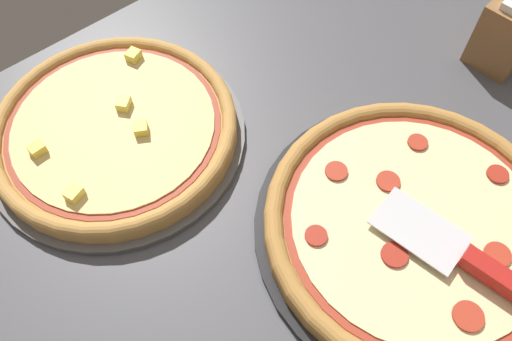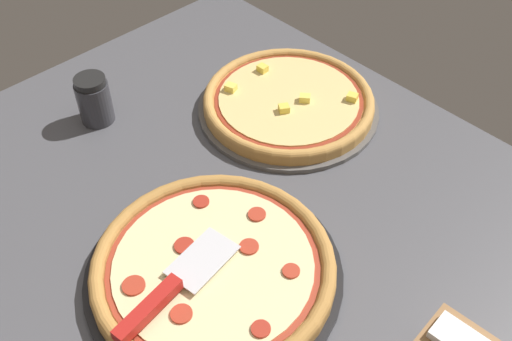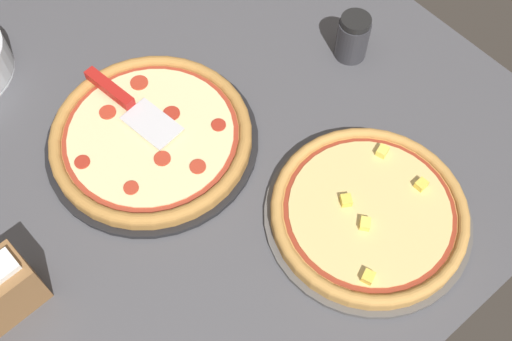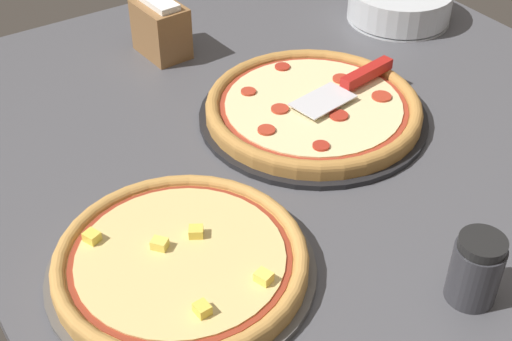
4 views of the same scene
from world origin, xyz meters
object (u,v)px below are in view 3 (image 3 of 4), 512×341
pizza_front (151,135)px  parmesan_shaker (353,37)px  napkin_holder (0,291)px  serving_spatula (120,97)px  pizza_back (369,211)px

pizza_front → parmesan_shaker: 45.59cm
parmesan_shaker → napkin_holder: bearing=2.2°
serving_spatula → napkin_holder: size_ratio=1.99×
pizza_back → napkin_holder: napkin_holder is taller
serving_spatula → pizza_back: bearing=113.3°
pizza_back → serving_spatula: (20.38, -47.44, 2.26)cm
serving_spatula → napkin_holder: bearing=30.3°
napkin_holder → serving_spatula: bearing=-149.7°
pizza_front → parmesan_shaker: size_ratio=3.76×
pizza_front → parmesan_shaker: bearing=169.9°
pizza_back → serving_spatula: bearing=-66.7°
parmesan_shaker → napkin_holder: (80.76, 3.15, 0.63)cm
pizza_front → serving_spatula: bearing=-89.1°
napkin_holder → parmesan_shaker: bearing=-177.8°
parmesan_shaker → pizza_back: bearing=50.4°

